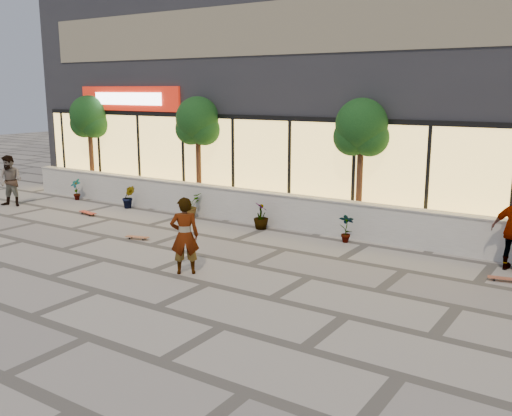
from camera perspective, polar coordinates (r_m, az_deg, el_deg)
The scene contains 16 objects.
ground at distance 12.51m, azimuth -15.52°, elevation -8.03°, with size 80.00×80.00×0.00m, color #9F978A.
planter_wall at distance 17.56m, azimuth 1.76°, elevation -0.13°, with size 22.00×0.42×1.04m.
retail_building at distance 22.04m, azimuth 9.49°, elevation 11.90°, with size 24.00×9.17×8.50m.
shrub_a at distance 22.78m, azimuth -17.54°, elevation 1.78°, with size 0.43×0.29×0.81m, color #103514.
shrub_b at distance 20.70m, azimuth -12.62°, elevation 1.09°, with size 0.45×0.36×0.81m, color #103514.
shrub_c at distance 18.82m, azimuth -6.67°, elevation 0.24°, with size 0.73×0.63×0.81m, color #103514.
shrub_d at distance 17.18m, azimuth 0.51°, elevation -0.79°, with size 0.45×0.45×0.81m, color #103514.
shrub_e at distance 15.88m, azimuth 9.03°, elevation -2.00°, with size 0.43×0.29×0.81m, color #103514.
tree_west at distance 23.68m, azimuth -16.34°, elevation 8.51°, with size 1.60×1.50×3.92m.
tree_midwest at distance 19.82m, azimuth -5.85°, elevation 8.37°, with size 1.60×1.50×3.92m.
tree_mideast at distance 16.69m, azimuth 10.49°, elevation 7.60°, with size 1.60×1.50×3.92m.
skater_center at distance 13.04m, azimuth -7.15°, elevation -2.77°, with size 0.65×0.43×1.78m, color silver.
skater_left at distance 22.30m, azimuth -23.35°, elevation 2.50°, with size 0.89×0.70×1.84m, color tan.
skateboard_center at distance 16.41m, azimuth -11.79°, elevation -2.86°, with size 0.71×0.36×0.08m.
skateboard_left at distance 19.99m, azimuth -16.49°, elevation -0.44°, with size 0.81×0.33×0.10m.
skateboard_right_near at distance 13.75m, azimuth 23.61°, elevation -6.49°, with size 0.72×0.32×0.08m.
Camera 1 is at (9.00, -7.63, 4.16)m, focal length 40.00 mm.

